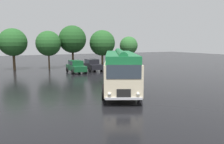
# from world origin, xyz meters

# --- Properties ---
(ground_plane) EXTENTS (120.00, 120.00, 0.00)m
(ground_plane) POSITION_xyz_m (0.00, 0.00, 0.00)
(ground_plane) COLOR black
(vintage_bus) EXTENTS (6.71, 10.11, 3.49)m
(vintage_bus) POSITION_xyz_m (0.24, 0.91, 1.89)
(vintage_bus) COLOR beige
(vintage_bus) RESTS_ON ground
(car_near_left) EXTENTS (2.00, 4.22, 1.66)m
(car_near_left) POSITION_xyz_m (0.31, 13.27, 0.85)
(car_near_left) COLOR #144C28
(car_near_left) RESTS_ON ground
(car_mid_left) EXTENTS (2.05, 4.24, 1.66)m
(car_mid_left) POSITION_xyz_m (3.08, 14.28, 0.85)
(car_mid_left) COLOR black
(car_mid_left) RESTS_ON ground
(tree_left_of_centre) EXTENTS (4.08, 4.08, 6.16)m
(tree_left_of_centre) POSITION_xyz_m (-7.01, 20.35, 4.15)
(tree_left_of_centre) COLOR #4C3823
(tree_left_of_centre) RESTS_ON ground
(tree_centre) EXTENTS (3.83, 3.83, 5.85)m
(tree_centre) POSITION_xyz_m (-2.08, 19.02, 3.96)
(tree_centre) COLOR #4C3823
(tree_centre) RESTS_ON ground
(tree_right_of_centre) EXTENTS (4.45, 4.45, 6.83)m
(tree_right_of_centre) POSITION_xyz_m (1.94, 19.66, 4.57)
(tree_right_of_centre) COLOR #4C3823
(tree_right_of_centre) RESTS_ON ground
(tree_far_right) EXTENTS (4.43, 4.43, 6.21)m
(tree_far_right) POSITION_xyz_m (7.21, 19.45, 4.04)
(tree_far_right) COLOR #4C3823
(tree_far_right) RESTS_ON ground
(tree_extra_right) EXTENTS (3.34, 3.28, 5.17)m
(tree_extra_right) POSITION_xyz_m (12.39, 19.19, 3.48)
(tree_extra_right) COLOR #4C3823
(tree_extra_right) RESTS_ON ground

